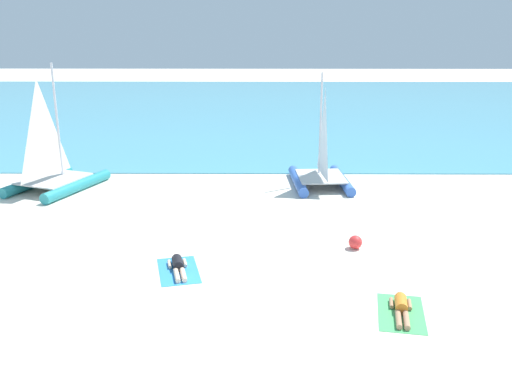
% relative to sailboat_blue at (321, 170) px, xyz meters
% --- Properties ---
extents(ground_plane, '(120.00, 120.00, 0.00)m').
position_rel_sailboat_blue_xyz_m(ground_plane, '(-2.73, -0.34, -0.71)').
color(ground_plane, silver).
extents(ocean_water, '(120.00, 40.00, 0.05)m').
position_rel_sailboat_blue_xyz_m(ocean_water, '(-2.73, 21.91, -0.69)').
color(ocean_water, '#4C9EB7').
rests_on(ocean_water, ground).
extents(sailboat_blue, '(2.56, 3.80, 4.77)m').
position_rel_sailboat_blue_xyz_m(sailboat_blue, '(0.00, 0.00, 0.00)').
color(sailboat_blue, blue).
rests_on(sailboat_blue, ground).
extents(sailboat_teal, '(3.80, 4.62, 5.19)m').
position_rel_sailboat_blue_xyz_m(sailboat_teal, '(-11.19, -0.59, 0.06)').
color(sailboat_teal, teal).
rests_on(sailboat_teal, ground).
extents(towel_left, '(1.51, 2.10, 0.01)m').
position_rel_sailboat_blue_xyz_m(towel_left, '(-4.91, -8.59, -0.70)').
color(towel_left, '#338CD8').
rests_on(towel_left, ground).
extents(sunbather_left, '(0.75, 1.56, 0.30)m').
position_rel_sailboat_blue_xyz_m(sunbather_left, '(-4.93, -8.53, -0.58)').
color(sunbather_left, black).
rests_on(sunbather_left, towel_left).
extents(towel_right, '(1.42, 2.06, 0.01)m').
position_rel_sailboat_blue_xyz_m(towel_right, '(0.85, -10.98, -0.70)').
color(towel_right, '#4CB266').
rests_on(towel_right, ground).
extents(sunbather_right, '(0.67, 1.56, 0.30)m').
position_rel_sailboat_blue_xyz_m(sunbather_right, '(0.87, -10.91, -0.58)').
color(sunbather_right, orange).
rests_on(sunbather_right, towel_right).
extents(beach_ball, '(0.43, 0.43, 0.43)m').
position_rel_sailboat_blue_xyz_m(beach_ball, '(0.38, -6.92, -0.50)').
color(beach_ball, red).
rests_on(beach_ball, ground).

